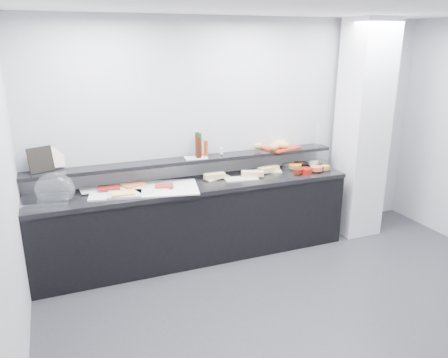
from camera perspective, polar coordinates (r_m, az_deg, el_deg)
name	(u,v)px	position (r m, az deg, el deg)	size (l,w,h in m)	color
ground	(331,325)	(4.23, 13.75, -18.05)	(5.00, 5.00, 0.00)	#2D2D30
back_wall	(242,134)	(5.30, 2.32, 5.84)	(5.00, 0.02, 2.70)	#ACAEB3
ceiling	(359,1)	(3.47, 17.20, 21.33)	(5.00, 5.00, 0.00)	white
column	(362,131)	(5.79, 17.56, 6.04)	(0.50, 0.50, 2.70)	white
buffet_cabinet	(196,223)	(5.07, -3.69, -5.72)	(3.60, 0.60, 0.85)	black
counter_top	(195,186)	(4.91, -3.80, -0.90)	(3.62, 0.62, 0.05)	black
wall_shelf	(190,160)	(5.00, -4.48, 2.47)	(3.60, 0.25, 0.04)	black
cloche_base	(45,200)	(4.68, -22.34, -2.58)	(0.49, 0.33, 0.04)	#B5B8BC
cloche_dome	(55,189)	(4.64, -21.22, -1.26)	(0.39, 0.26, 0.34)	silver
linen_runner	(145,189)	(4.76, -10.31, -1.33)	(1.13, 0.54, 0.01)	silver
platter_meat_a	(95,189)	(4.84, -16.47, -1.27)	(0.31, 0.21, 0.01)	silver
food_meat_a	(109,188)	(4.79, -14.80, -1.11)	(0.23, 0.15, 0.02)	maroon
platter_salmon	(131,186)	(4.84, -12.08, -0.96)	(0.30, 0.20, 0.01)	white
food_salmon	(134,185)	(4.83, -11.71, -0.73)	(0.23, 0.15, 0.02)	#CD5C2A
platter_cheese	(125,194)	(4.62, -12.84, -1.90)	(0.34, 0.23, 0.01)	white
food_cheese	(123,193)	(4.58, -13.07, -1.83)	(0.23, 0.15, 0.02)	#FED362
platter_meat_b	(151,189)	(4.71, -9.48, -1.32)	(0.32, 0.21, 0.01)	white
food_meat_b	(164,186)	(4.74, -7.82, -0.88)	(0.20, 0.13, 0.02)	maroon
sandwich_plate_left	(217,178)	(5.09, -0.97, 0.19)	(0.30, 0.13, 0.01)	white
sandwich_food_left	(214,176)	(5.03, -1.27, 0.42)	(0.24, 0.09, 0.06)	#DAC572
tongs_left	(216,178)	(5.02, -1.05, 0.08)	(0.01, 0.01, 0.16)	#B2B6BA
sandwich_plate_mid	(241,179)	(5.05, 2.27, 0.04)	(0.38, 0.16, 0.01)	silver
sandwich_food_mid	(252,174)	(5.12, 3.73, 0.72)	(0.26, 0.10, 0.06)	#DFAA75
tongs_mid	(250,178)	(5.04, 3.47, 0.13)	(0.01, 0.01, 0.16)	silver
sandwich_plate_right	(268,171)	(5.37, 5.76, 1.04)	(0.32, 0.14, 0.01)	white
sandwich_food_right	(268,169)	(5.32, 5.83, 1.31)	(0.27, 0.10, 0.06)	tan
tongs_right	(258,173)	(5.22, 4.49, 0.72)	(0.01, 0.01, 0.16)	#B0B2B7
bowl_glass_fruit	(289,167)	(5.48, 8.55, 1.59)	(0.19, 0.19, 0.07)	white
fill_glass_fruit	(295,166)	(5.48, 9.26, 1.69)	(0.16, 0.16, 0.05)	orange
bowl_black_jam	(303,165)	(5.57, 10.25, 1.77)	(0.15, 0.15, 0.07)	black
fill_black_jam	(298,164)	(5.57, 9.69, 1.92)	(0.12, 0.12, 0.05)	#531D0B
bowl_glass_cream	(319,163)	(5.73, 12.36, 2.08)	(0.19, 0.19, 0.07)	silver
fill_glass_cream	(313,162)	(5.69, 11.52, 2.16)	(0.14, 0.14, 0.05)	silver
bowl_red_jam	(306,171)	(5.34, 10.66, 1.04)	(0.14, 0.14, 0.07)	maroon
fill_red_jam	(297,171)	(5.27, 9.57, 1.03)	(0.10, 0.10, 0.05)	#52110B
bowl_glass_salmon	(325,168)	(5.50, 13.01, 1.38)	(0.15, 0.15, 0.07)	white
fill_glass_salmon	(316,168)	(5.43, 11.95, 1.37)	(0.15, 0.15, 0.05)	#D55434
bowl_black_fruit	(322,168)	(5.51, 12.72, 1.42)	(0.13, 0.13, 0.07)	black
fill_black_fruit	(325,168)	(5.49, 13.02, 1.47)	(0.10, 0.10, 0.05)	orange
framed_print	(41,160)	(4.80, -22.83, 2.34)	(0.25, 0.02, 0.26)	black
print_art	(54,157)	(4.85, -21.27, 2.67)	(0.19, 0.00, 0.22)	beige
condiment_tray	(196,158)	(5.00, -3.68, 2.81)	(0.26, 0.16, 0.01)	white
bottle_green_a	(199,144)	(5.04, -3.28, 4.53)	(0.06, 0.06, 0.26)	#103A1A
bottle_brown	(199,147)	(4.94, -3.35, 4.14)	(0.06, 0.06, 0.24)	#39160A
bottle_green_b	(197,144)	(5.00, -3.50, 4.54)	(0.05, 0.05, 0.28)	#0E3611
bottle_hot	(206,148)	(5.02, -2.36, 4.03)	(0.04, 0.04, 0.18)	#C7390E
shaker_salt	(221,151)	(5.11, -0.33, 3.65)	(0.03, 0.03, 0.07)	white
shaker_pepper	(221,151)	(5.14, -0.42, 3.72)	(0.03, 0.03, 0.07)	white
bread_tray	(281,148)	(5.49, 7.46, 4.08)	(0.43, 0.30, 0.02)	#A42911
bread_roll_nw	(259,146)	(5.33, 4.53, 4.34)	(0.12, 0.08, 0.08)	tan
bread_roll_n	(280,143)	(5.52, 7.30, 4.70)	(0.16, 0.10, 0.08)	#D7A952
bread_roll_ne	(282,142)	(5.55, 7.59, 4.77)	(0.15, 0.09, 0.08)	tan
bread_roll_sw	(274,147)	(5.28, 6.55, 4.15)	(0.14, 0.09, 0.08)	#AC7C41
bread_roll_s	(273,147)	(5.30, 6.47, 4.21)	(0.13, 0.08, 0.08)	#D5AF51
bread_roll_se	(284,145)	(5.40, 7.82, 4.40)	(0.15, 0.10, 0.08)	tan
bread_roll_midw	(277,144)	(5.44, 6.90, 4.54)	(0.15, 0.09, 0.08)	tan
bread_roll_mide	(283,145)	(5.41, 7.65, 4.44)	(0.14, 0.09, 0.08)	#BA9047
carafe	(317,134)	(5.67, 12.10, 5.73)	(0.09, 0.09, 0.30)	white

